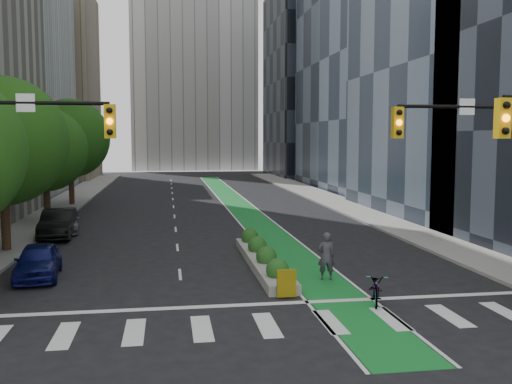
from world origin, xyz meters
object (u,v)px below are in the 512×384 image
object	(u,v)px
parked_car_left_near	(38,261)
parked_car_left_mid	(58,224)
bicycle	(376,288)
median_planter	(262,258)
parked_car_left_far	(63,221)
cyclist	(326,256)

from	to	relation	value
parked_car_left_near	parked_car_left_mid	distance (m)	9.87
bicycle	parked_car_left_mid	world-z (taller)	parked_car_left_mid
median_planter	parked_car_left_near	distance (m)	9.50
parked_car_left_far	bicycle	bearing A→B (deg)	-59.57
median_planter	bicycle	world-z (taller)	median_planter
parked_car_left_mid	parked_car_left_near	bearing A→B (deg)	-86.75
median_planter	bicycle	size ratio (longest dim) A/B	4.98
parked_car_left_far	parked_car_left_near	bearing A→B (deg)	-92.41
parked_car_left_near	median_planter	bearing A→B (deg)	-0.86
parked_car_left_mid	parked_car_left_far	world-z (taller)	parked_car_left_mid
cyclist	parked_car_left_far	distance (m)	18.79
cyclist	parked_car_left_mid	distance (m)	17.33
bicycle	parked_car_left_near	distance (m)	13.60
median_planter	cyclist	distance (m)	3.63
median_planter	bicycle	xyz separation A→B (m)	(2.97, -6.29, 0.17)
cyclist	parked_car_left_far	xyz separation A→B (m)	(-12.62, 13.92, -0.33)
median_planter	cyclist	world-z (taller)	cyclist
bicycle	parked_car_left_near	xyz separation A→B (m)	(-12.43, 5.54, 0.17)
median_planter	bicycle	distance (m)	6.95
median_planter	parked_car_left_mid	xyz separation A→B (m)	(-10.43, 9.07, 0.44)
parked_car_left_mid	parked_car_left_far	size ratio (longest dim) A/B	1.10
parked_car_left_far	parked_car_left_mid	bearing A→B (deg)	-95.72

